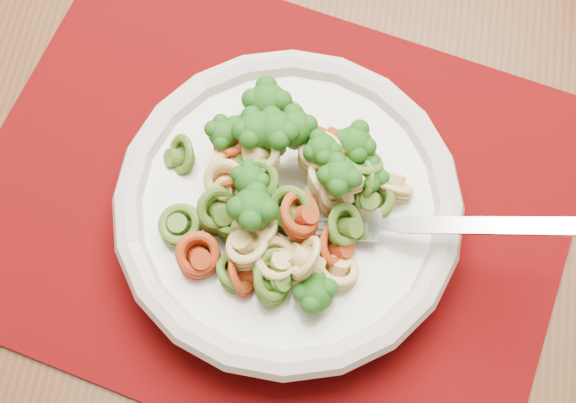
{
  "coord_description": "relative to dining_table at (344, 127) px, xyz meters",
  "views": [
    {
      "loc": [
        0.11,
        -0.94,
        1.24
      ],
      "look_at": [
        0.1,
        -0.75,
        0.75
      ],
      "focal_mm": 50.0,
      "sensor_mm": 36.0,
      "label": 1
    }
  ],
  "objects": [
    {
      "name": "fork",
      "position": [
        0.0,
        -0.14,
        0.15
      ],
      "size": [
        0.18,
        0.04,
        0.08
      ],
      "primitive_type": null,
      "rotation": [
        0.0,
        -0.35,
        -0.11
      ],
      "color": "silver",
      "rests_on": "pasta_bowl"
    },
    {
      "name": "pasta_bowl",
      "position": [
        -0.05,
        -0.13,
        0.13
      ],
      "size": [
        0.23,
        0.23,
        0.04
      ],
      "color": "beige",
      "rests_on": "placemat"
    },
    {
      "name": "dining_table",
      "position": [
        0.0,
        0.0,
        0.0
      ],
      "size": [
        1.41,
        1.01,
        0.7
      ],
      "rotation": [
        0.0,
        0.0,
        -0.14
      ],
      "color": "#543017",
      "rests_on": "ground"
    },
    {
      "name": "pasta_broccoli_heap",
      "position": [
        -0.05,
        -0.13,
        0.15
      ],
      "size": [
        0.2,
        0.2,
        0.06
      ],
      "primitive_type": null,
      "color": "#E6C672",
      "rests_on": "pasta_bowl"
    },
    {
      "name": "placemat",
      "position": [
        -0.06,
        -0.11,
        0.1
      ],
      "size": [
        0.49,
        0.44,
        0.0
      ],
      "primitive_type": "cube",
      "rotation": [
        0.0,
        0.0,
        -0.34
      ],
      "color": "#560603",
      "rests_on": "dining_table"
    }
  ]
}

